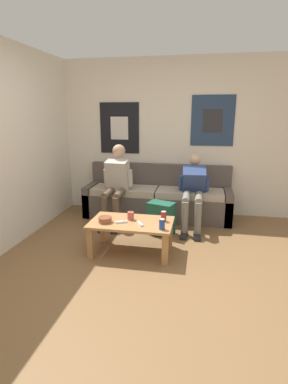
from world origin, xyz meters
The scene contains 13 objects.
ground_plane centered at (0.00, 0.00, 0.00)m, with size 18.00×18.00×0.00m, color brown.
wall_back centered at (0.00, 2.34, 1.28)m, with size 10.00×0.07×2.55m.
couch centered at (-0.18, 2.01, 0.29)m, with size 2.37×0.67×0.85m.
coffee_table centered at (-0.30, 0.62, 0.33)m, with size 1.00×0.59×0.40m.
person_seated_adult centered at (-0.78, 1.65, 0.65)m, with size 0.47×0.84×1.20m.
person_seated_teen centered at (0.41, 1.68, 0.59)m, with size 0.47×1.01×1.06m.
backpack centered at (-0.02, 1.27, 0.22)m, with size 0.41×0.34×0.46m.
ceramic_bowl centered at (-0.60, 0.53, 0.44)m, with size 0.17×0.17×0.07m.
pillar_candle centered at (-0.32, 0.68, 0.45)m, with size 0.08×0.08×0.11m.
drink_can_blue centered at (0.10, 0.44, 0.47)m, with size 0.07×0.07×0.12m.
drink_can_red centered at (0.09, 0.71, 0.47)m, with size 0.07×0.07×0.12m.
game_controller_near_left centered at (-0.17, 0.53, 0.42)m, with size 0.11×0.14×0.03m.
game_controller_near_right centered at (-0.40, 0.55, 0.42)m, with size 0.14×0.09×0.03m.
Camera 1 is at (0.51, -2.71, 1.69)m, focal length 28.00 mm.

